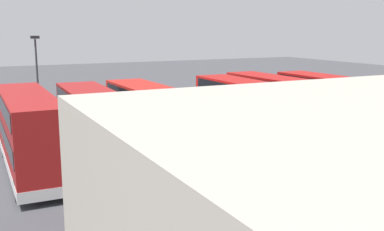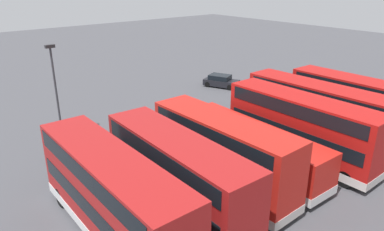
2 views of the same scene
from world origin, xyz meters
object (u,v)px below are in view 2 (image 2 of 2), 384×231
at_px(lamp_post_tall, 55,85).
at_px(bus_double_decker_seventh, 112,195).
at_px(bus_double_decker_fifth, 222,152).
at_px(bus_double_decker_second, 318,111).
at_px(bus_double_decker_near_end, 351,103).
at_px(car_hatchback_silver, 221,81).
at_px(waste_bin_yellow, 112,155).
at_px(bus_double_decker_sixth, 177,175).
at_px(bus_single_deck_fourth, 252,146).
at_px(bus_double_decker_third, 300,126).

bearing_deg(lamp_post_tall, bus_double_decker_seventh, 79.55).
bearing_deg(bus_double_decker_fifth, bus_double_decker_second, -178.50).
height_order(bus_double_decker_near_end, car_hatchback_silver, bus_double_decker_near_end).
bearing_deg(bus_double_decker_fifth, waste_bin_yellow, -64.88).
distance_m(bus_double_decker_sixth, bus_double_decker_seventh, 3.58).
distance_m(car_hatchback_silver, waste_bin_yellow, 20.42).
bearing_deg(lamp_post_tall, bus_double_decker_second, 139.06).
height_order(bus_single_deck_fourth, car_hatchback_silver, bus_single_deck_fourth).
bearing_deg(lamp_post_tall, bus_double_decker_sixth, 94.33).
relative_size(bus_double_decker_second, lamp_post_tall, 1.60).
bearing_deg(bus_double_decker_third, bus_double_decker_second, -166.19).
height_order(bus_double_decker_second, bus_single_deck_fourth, bus_double_decker_second).
relative_size(bus_double_decker_near_end, bus_double_decker_seventh, 0.89).
bearing_deg(bus_double_decker_near_end, lamp_post_tall, -35.79).
bearing_deg(car_hatchback_silver, lamp_post_tall, 6.39).
xyz_separation_m(bus_double_decker_second, bus_double_decker_sixth, (14.25, 0.70, -0.00)).
distance_m(bus_double_decker_second, bus_double_decker_seventh, 17.79).
bearing_deg(bus_double_decker_sixth, bus_double_decker_seventh, -8.91).
bearing_deg(bus_double_decker_sixth, bus_double_decker_second, -177.20).
bearing_deg(bus_double_decker_seventh, bus_double_decker_near_end, 178.86).
xyz_separation_m(bus_single_deck_fourth, bus_double_decker_seventh, (10.54, 0.37, 0.83)).
bearing_deg(bus_double_decker_seventh, bus_single_deck_fourth, -177.99).
distance_m(bus_double_decker_fifth, bus_double_decker_sixth, 3.71).
bearing_deg(bus_double_decker_fifth, bus_double_decker_near_end, 178.82).
distance_m(bus_double_decker_third, bus_single_deck_fourth, 3.97).
bearing_deg(bus_single_deck_fourth, lamp_post_tall, -58.30).
xyz_separation_m(bus_double_decker_near_end, waste_bin_yellow, (17.96, -7.73, -1.97)).
bearing_deg(bus_double_decker_fifth, car_hatchback_silver, -133.81).
bearing_deg(bus_double_decker_second, bus_single_deck_fourth, -1.80).
bearing_deg(car_hatchback_silver, bus_double_decker_third, 63.70).
relative_size(bus_single_deck_fourth, bus_double_decker_fifth, 1.11).
bearing_deg(lamp_post_tall, waste_bin_yellow, 101.61).
relative_size(bus_single_deck_fourth, bus_double_decker_sixth, 1.07).
xyz_separation_m(bus_single_deck_fourth, bus_double_decker_sixth, (7.01, 0.92, 0.82)).
height_order(bus_double_decker_near_end, lamp_post_tall, lamp_post_tall).
height_order(bus_double_decker_near_end, bus_single_deck_fourth, bus_double_decker_near_end).
relative_size(bus_double_decker_second, bus_double_decker_seventh, 1.04).
relative_size(bus_double_decker_second, bus_double_decker_third, 1.06).
bearing_deg(bus_double_decker_fifth, bus_single_deck_fourth, -171.37).
distance_m(bus_double_decker_near_end, bus_double_decker_third, 7.44).
bearing_deg(bus_double_decker_second, bus_double_decker_third, 13.81).
bearing_deg(bus_double_decker_second, bus_double_decker_fifth, 1.50).
xyz_separation_m(bus_double_decker_third, bus_single_deck_fourth, (3.73, -1.09, -0.83)).
distance_m(bus_single_deck_fourth, bus_double_decker_fifth, 3.46).
xyz_separation_m(bus_double_decker_near_end, lamp_post_tall, (19.22, -13.86, 1.98)).
bearing_deg(bus_double_decker_fifth, bus_double_decker_seventh, -1.06).
relative_size(bus_double_decker_sixth, car_hatchback_silver, 2.42).
bearing_deg(bus_double_decker_seventh, bus_double_decker_fifth, 178.94).
distance_m(bus_double_decker_third, bus_double_decker_seventh, 14.29).
xyz_separation_m(bus_double_decker_fifth, car_hatchback_silver, (-15.14, -15.79, -1.75)).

